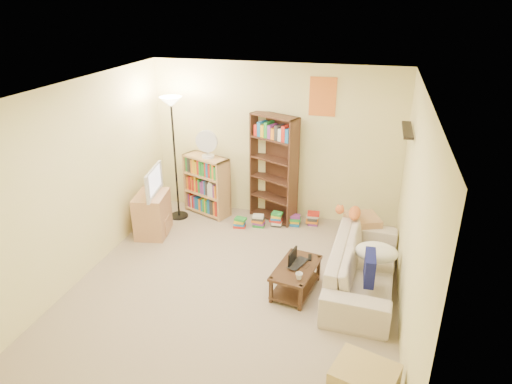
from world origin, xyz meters
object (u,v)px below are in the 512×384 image
sofa (363,267)px  side_table (361,232)px  tv_stand (152,214)px  short_bookshelf (207,185)px  tall_bookshelf (274,166)px  floor_lamp (172,123)px  desk_fan (207,144)px  tabby_cat (352,212)px  coffee_table (296,276)px  television (149,182)px  laptop (301,265)px  mug (299,276)px

sofa → side_table: (-0.07, 1.00, -0.04)m
tv_stand → side_table: tv_stand is taller
tv_stand → short_bookshelf: 1.08m
tall_bookshelf → floor_lamp: 1.71m
desk_fan → tv_stand: bearing=-125.2°
tabby_cat → desk_fan: 2.54m
tv_stand → desk_fan: size_ratio=1.43×
coffee_table → side_table: (0.73, 1.31, 0.04)m
desk_fan → coffee_table: bearing=-44.9°
tabby_cat → television: (-2.98, -0.16, 0.22)m
tabby_cat → coffee_table: size_ratio=0.53×
laptop → tv_stand: (-2.45, 0.89, -0.03)m
tabby_cat → coffee_table: tabby_cat is taller
tabby_cat → mug: tabby_cat is taller
tall_bookshelf → side_table: 1.70m
sofa → tv_stand: size_ratio=3.05×
sofa → side_table: 1.00m
tv_stand → tall_bookshelf: 2.03m
short_bookshelf → tall_bookshelf: bearing=26.5°
tabby_cat → side_table: (0.15, 0.23, -0.40)m
tall_bookshelf → floor_lamp: size_ratio=0.87×
coffee_table → laptop: (0.05, 0.03, 0.15)m
tv_stand → television: television is taller
tabby_cat → desk_fan: size_ratio=0.99×
laptop → floor_lamp: bearing=75.6°
coffee_table → tv_stand: size_ratio=1.29×
laptop → side_table: (0.67, 1.28, -0.11)m
mug → tv_stand: (-2.48, 1.17, -0.06)m
laptop → side_table: bearing=-8.6°
television → tall_bookshelf: tall_bookshelf is taller
tabby_cat → coffee_table: 1.31m
mug → tv_stand: 2.74m
mug → side_table: side_table is taller
short_bookshelf → laptop: bearing=-20.7°
sofa → side_table: size_ratio=4.00×
tabby_cat → side_table: tabby_cat is taller
laptop → floor_lamp: 3.04m
floor_lamp → side_table: floor_lamp is taller
tabby_cat → tv_stand: tabby_cat is taller
coffee_table → mug: size_ratio=8.98×
coffee_table → television: (-2.40, 0.92, 0.65)m
tv_stand → coffee_table: bearing=-30.9°
tabby_cat → television: 2.99m
tabby_cat → desk_fan: (-2.37, 0.70, 0.59)m
television → floor_lamp: floor_lamp is taller
short_bookshelf → desk_fan: size_ratio=2.19×
mug → television: 2.78m
mug → floor_lamp: size_ratio=0.05×
desk_fan → mug: bearing=-47.4°
floor_lamp → side_table: (2.98, -0.24, -1.35)m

